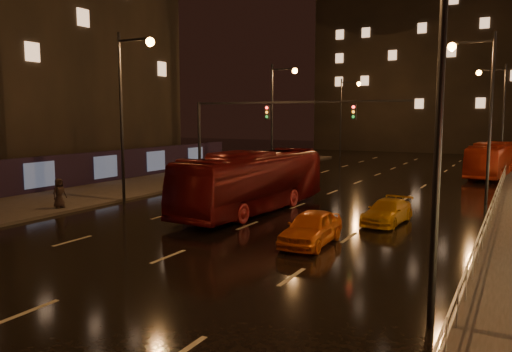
# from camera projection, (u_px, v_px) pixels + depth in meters

# --- Properties ---
(ground) EXTENTS (140.00, 140.00, 0.00)m
(ground) POSITION_uv_depth(u_px,v_px,m) (322.00, 196.00, 32.46)
(ground) COLOR black
(ground) RESTS_ON ground
(sidewalk_left) EXTENTS (7.00, 70.00, 0.15)m
(sidewalk_left) POSITION_uv_depth(u_px,v_px,m) (112.00, 191.00, 34.41)
(sidewalk_left) COLOR #38332D
(sidewalk_left) RESTS_ON ground
(building_distant) EXTENTS (44.00, 16.00, 36.00)m
(building_distant) POSITION_uv_depth(u_px,v_px,m) (474.00, 30.00, 73.97)
(building_distant) COLOR black
(building_distant) RESTS_ON ground
(hoarding_left) EXTENTS (0.30, 46.00, 2.50)m
(hoarding_left) POSITION_uv_depth(u_px,v_px,m) (38.00, 175.00, 33.38)
(hoarding_left) COLOR black
(hoarding_left) RESTS_ON ground
(traffic_signal) EXTENTS (15.31, 0.32, 6.20)m
(traffic_signal) POSITION_uv_depth(u_px,v_px,m) (254.00, 123.00, 34.27)
(traffic_signal) COLOR black
(traffic_signal) RESTS_ON ground
(streetlight_right) EXTENTS (2.64, 0.50, 10.00)m
(streetlight_right) POSITION_uv_depth(u_px,v_px,m) (411.00, 62.00, 11.76)
(streetlight_right) COLOR black
(streetlight_right) RESTS_ON ground
(railing_right) EXTENTS (0.05, 56.00, 1.00)m
(railing_right) POSITION_uv_depth(u_px,v_px,m) (494.00, 199.00, 25.82)
(railing_right) COLOR #99999E
(railing_right) RESTS_ON sidewalk_right
(bus_red) EXTENTS (3.33, 11.99, 3.31)m
(bus_red) POSITION_uv_depth(u_px,v_px,m) (253.00, 181.00, 27.17)
(bus_red) COLOR #5D0D0F
(bus_red) RESTS_ON ground
(bus_curb) EXTENTS (3.46, 10.82, 2.96)m
(bus_curb) POSITION_uv_depth(u_px,v_px,m) (491.00, 160.00, 42.83)
(bus_curb) COLOR maroon
(bus_curb) RESTS_ON ground
(taxi_near) EXTENTS (1.74, 4.11, 1.39)m
(taxi_near) POSITION_uv_depth(u_px,v_px,m) (311.00, 228.00, 20.12)
(taxi_near) COLOR #D35B13
(taxi_near) RESTS_ON ground
(taxi_far) EXTENTS (1.98, 4.11, 1.15)m
(taxi_far) POSITION_uv_depth(u_px,v_px,m) (387.00, 212.00, 24.15)
(taxi_far) COLOR #C18012
(taxi_far) RESTS_ON ground
(pedestrian_c) EXTENTS (0.60, 0.85, 1.64)m
(pedestrian_c) POSITION_uv_depth(u_px,v_px,m) (59.00, 193.00, 27.41)
(pedestrian_c) COLOR black
(pedestrian_c) RESTS_ON sidewalk_left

